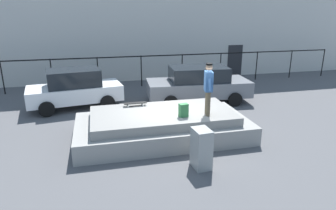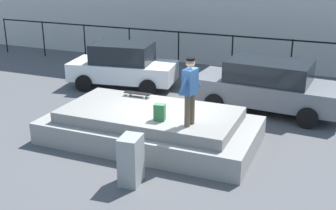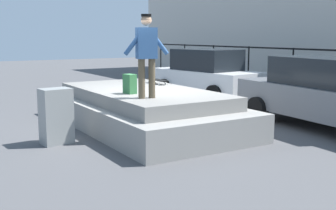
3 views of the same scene
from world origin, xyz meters
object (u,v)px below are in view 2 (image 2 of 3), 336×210
object	(u,v)px
backpack	(160,112)
utility_box	(131,160)
car_grey_sedan_mid	(268,85)
skateboard	(137,93)
skateboarder	(190,87)
car_white_sedan_near	(123,65)

from	to	relation	value
backpack	utility_box	world-z (taller)	backpack
backpack	car_grey_sedan_mid	size ratio (longest dim) A/B	0.09
skateboard	skateboarder	bearing A→B (deg)	-34.53
backpack	car_white_sedan_near	xyz separation A→B (m)	(-3.63, 4.80, -0.26)
skateboard	car_grey_sedan_mid	world-z (taller)	car_grey_sedan_mid
skateboard	backpack	bearing A→B (deg)	-47.41
backpack	car_grey_sedan_mid	distance (m)	4.73
skateboarder	backpack	bearing A→B (deg)	179.15
skateboarder	car_grey_sedan_mid	xyz separation A→B (m)	(1.17, 4.30, -1.03)
skateboarder	backpack	size ratio (longest dim) A/B	3.93
car_white_sedan_near	skateboarder	bearing A→B (deg)	-47.25
utility_box	car_white_sedan_near	bearing A→B (deg)	114.15
backpack	skateboard	bearing A→B (deg)	124.58
backpack	utility_box	xyz separation A→B (m)	(0.03, -1.69, -0.56)
backpack	car_white_sedan_near	world-z (taller)	car_white_sedan_near
skateboarder	backpack	xyz separation A→B (m)	(-0.81, 0.01, -0.77)
car_white_sedan_near	utility_box	world-z (taller)	car_white_sedan_near
skateboard	car_white_sedan_near	bearing A→B (deg)	124.36
car_white_sedan_near	utility_box	distance (m)	7.46
utility_box	skateboarder	bearing A→B (deg)	59.66
skateboard	utility_box	distance (m)	3.51
skateboarder	utility_box	world-z (taller)	skateboarder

